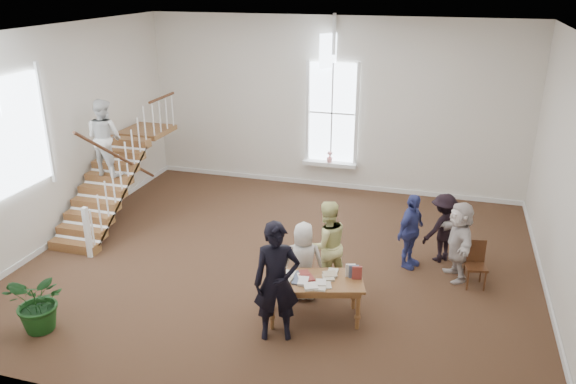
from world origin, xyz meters
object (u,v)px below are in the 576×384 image
(woman_cluster_a, at_px, (411,231))
(police_officer, at_px, (277,282))
(woman_cluster_c, at_px, (459,241))
(elderly_woman, at_px, (303,261))
(side_chair, at_px, (475,261))
(library_table, at_px, (313,284))
(woman_cluster_b, at_px, (443,228))
(floor_plant, at_px, (39,302))
(person_yellow, at_px, (326,245))

(woman_cluster_a, bearing_deg, police_officer, 172.69)
(woman_cluster_c, bearing_deg, elderly_woman, -79.51)
(woman_cluster_c, distance_m, side_chair, 0.48)
(library_table, height_order, elderly_woman, elderly_woman)
(woman_cluster_a, distance_m, side_chair, 1.32)
(police_officer, bearing_deg, elderly_woman, 66.41)
(woman_cluster_c, bearing_deg, woman_cluster_b, -174.55)
(woman_cluster_a, distance_m, woman_cluster_b, 0.75)
(police_officer, bearing_deg, woman_cluster_b, 35.58)
(elderly_woman, bearing_deg, woman_cluster_a, -151.39)
(floor_plant, distance_m, side_chair, 7.62)
(elderly_woman, height_order, floor_plant, elderly_woman)
(library_table, bearing_deg, side_chair, 20.09)
(police_officer, relative_size, woman_cluster_c, 1.28)
(woman_cluster_a, xyz_separation_m, floor_plant, (-5.53, -3.87, -0.23))
(person_yellow, bearing_deg, woman_cluster_c, 167.58)
(woman_cluster_c, bearing_deg, person_yellow, -86.00)
(woman_cluster_a, relative_size, side_chair, 1.74)
(library_table, distance_m, police_officer, 0.83)
(police_officer, distance_m, side_chair, 4.02)
(police_officer, height_order, floor_plant, police_officer)
(library_table, relative_size, person_yellow, 1.03)
(woman_cluster_b, bearing_deg, woman_cluster_a, -8.26)
(police_officer, distance_m, floor_plant, 3.86)
(side_chair, bearing_deg, police_officer, -151.72)
(police_officer, bearing_deg, floor_plant, 174.92)
(police_officer, xyz_separation_m, floor_plant, (-3.72, -0.92, -0.46))
(police_officer, relative_size, woman_cluster_b, 1.39)
(woman_cluster_b, bearing_deg, floor_plant, -9.96)
(library_table, xyz_separation_m, side_chair, (2.62, 1.94, -0.19))
(side_chair, bearing_deg, elderly_woman, -167.70)
(elderly_woman, height_order, woman_cluster_b, elderly_woman)
(library_table, height_order, woman_cluster_a, woman_cluster_a)
(elderly_woman, relative_size, person_yellow, 0.85)
(woman_cluster_c, height_order, side_chair, woman_cluster_c)
(person_yellow, distance_m, woman_cluster_c, 2.52)
(person_yellow, bearing_deg, floor_plant, -2.76)
(person_yellow, distance_m, side_chair, 2.80)
(library_table, bearing_deg, woman_cluster_a, 42.56)
(woman_cluster_b, xyz_separation_m, woman_cluster_c, (0.30, -0.65, 0.06))
(elderly_woman, xyz_separation_m, woman_cluster_a, (1.72, 1.70, 0.04))
(library_table, bearing_deg, person_yellow, 74.90)
(police_officer, xyz_separation_m, person_yellow, (0.40, 1.75, -0.14))
(police_officer, height_order, side_chair, police_officer)
(police_officer, xyz_separation_m, side_chair, (3.05, 2.58, -0.51))
(police_officer, distance_m, elderly_woman, 1.28)
(person_yellow, distance_m, woman_cluster_b, 2.61)
(person_yellow, bearing_deg, side_chair, 161.60)
(library_table, distance_m, woman_cluster_b, 3.40)
(woman_cluster_c, xyz_separation_m, side_chair, (0.33, -0.17, -0.30))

